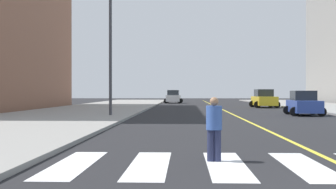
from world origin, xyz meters
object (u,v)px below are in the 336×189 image
Objects in this scene: car_white_second at (173,97)px; car_yellow_third at (264,99)px; pedestrian_crossing at (214,126)px; street_lamp at (110,44)px; car_blue_nearest at (304,104)px.

car_white_second is 1.00× the size of car_yellow_third.
street_lamp reaches higher than pedestrian_crossing.
car_blue_nearest is 2.60× the size of pedestrian_crossing.
car_white_second is (-10.43, 33.66, 0.09)m from car_blue_nearest.
car_white_second is at bearing -62.15° from car_yellow_third.
pedestrian_crossing is (-8.00, -21.16, 0.03)m from car_blue_nearest.
street_lamp reaches higher than car_white_second.
car_blue_nearest is 0.90× the size of car_yellow_third.
street_lamp is (-13.75, -2.92, 4.11)m from car_blue_nearest.
car_blue_nearest is 35.24m from car_white_second.
car_blue_nearest is at bearing -70.64° from car_white_second.
street_lamp is (-5.74, 18.24, 4.08)m from pedestrian_crossing.
pedestrian_crossing is at bearing 75.66° from car_yellow_third.
car_white_second is 20.87m from car_yellow_third.
car_white_second reaches higher than pedestrian_crossing.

